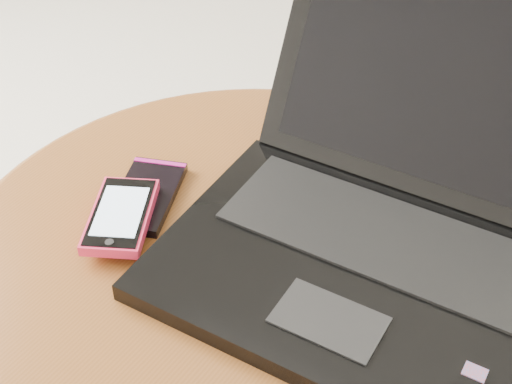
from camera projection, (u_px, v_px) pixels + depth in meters
The scene contains 4 objects.
table at pixel (254, 321), 0.84m from camera, with size 0.66×0.66×0.52m.
laptop at pixel (386, 219), 0.74m from camera, with size 0.42×0.41×0.24m.
phone_black at pixel (146, 195), 0.83m from camera, with size 0.10×0.14×0.01m.
phone_pink at pixel (121, 216), 0.78m from camera, with size 0.11×0.13×0.01m.
Camera 1 is at (0.32, -0.55, 1.06)m, focal length 51.36 mm.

